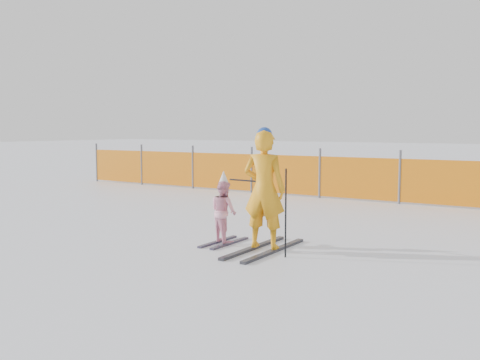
% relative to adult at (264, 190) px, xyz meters
% --- Properties ---
extents(ground, '(120.00, 120.00, 0.00)m').
position_rel_adult_xyz_m(ground, '(-0.37, -0.56, -0.87)').
color(ground, white).
rests_on(ground, ground).
extents(adult, '(0.67, 1.69, 1.76)m').
position_rel_adult_xyz_m(adult, '(0.00, 0.00, 0.00)').
color(adult, black).
rests_on(adult, ground).
extents(child, '(0.56, 0.96, 1.11)m').
position_rel_adult_xyz_m(child, '(-0.75, 0.08, -0.37)').
color(child, black).
rests_on(child, ground).
extents(ski_poles, '(1.09, 0.29, 1.21)m').
position_rel_adult_xyz_m(ski_poles, '(0.21, -0.13, -0.16)').
color(ski_poles, black).
rests_on(ski_poles, ground).
extents(safety_fence, '(14.49, 0.06, 1.25)m').
position_rel_adult_xyz_m(safety_fence, '(-2.52, 5.81, -0.32)').
color(safety_fence, '#595960').
rests_on(safety_fence, ground).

